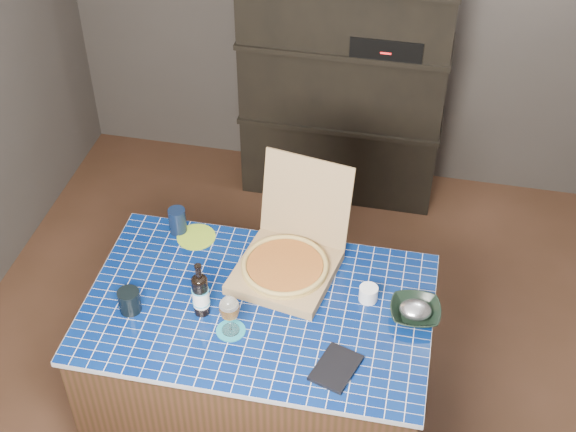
% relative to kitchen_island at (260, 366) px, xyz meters
% --- Properties ---
extents(room, '(3.50, 3.50, 3.50)m').
position_rel_kitchen_island_xyz_m(room, '(0.07, 0.36, 0.85)').
color(room, brown).
rests_on(room, ground).
extents(shelving_unit, '(1.20, 0.41, 1.80)m').
position_rel_kitchen_island_xyz_m(shelving_unit, '(0.07, 1.89, 0.50)').
color(shelving_unit, black).
rests_on(shelving_unit, floor).
extents(kitchen_island, '(1.46, 0.93, 0.80)m').
position_rel_kitchen_island_xyz_m(kitchen_island, '(0.00, 0.00, 0.00)').
color(kitchen_island, '#4E2D1E').
rests_on(kitchen_island, floor).
extents(pizza_box, '(0.49, 0.56, 0.45)m').
position_rel_kitchen_island_xyz_m(pizza_box, '(0.08, 0.22, 0.46)').
color(pizza_box, tan).
rests_on(pizza_box, kitchen_island).
extents(mead_bottle, '(0.07, 0.07, 0.27)m').
position_rel_kitchen_island_xyz_m(mead_bottle, '(-0.22, -0.08, 0.50)').
color(mead_bottle, black).
rests_on(mead_bottle, kitchen_island).
extents(teal_trivet, '(0.12, 0.12, 0.01)m').
position_rel_kitchen_island_xyz_m(teal_trivet, '(-0.08, -0.16, 0.40)').
color(teal_trivet, teal).
rests_on(teal_trivet, kitchen_island).
extents(wine_glass, '(0.08, 0.08, 0.19)m').
position_rel_kitchen_island_xyz_m(wine_glass, '(-0.08, -0.16, 0.53)').
color(wine_glass, white).
rests_on(wine_glass, teal_trivet).
extents(tumbler, '(0.09, 0.09, 0.10)m').
position_rel_kitchen_island_xyz_m(tumbler, '(-0.52, -0.13, 0.45)').
color(tumbler, black).
rests_on(tumbler, kitchen_island).
extents(dvd_case, '(0.20, 0.24, 0.02)m').
position_rel_kitchen_island_xyz_m(dvd_case, '(0.38, -0.27, 0.41)').
color(dvd_case, black).
rests_on(dvd_case, kitchen_island).
extents(bowl, '(0.23, 0.23, 0.05)m').
position_rel_kitchen_island_xyz_m(bowl, '(0.65, 0.07, 0.42)').
color(bowl, black).
rests_on(bowl, kitchen_island).
extents(foil_contents, '(0.14, 0.11, 0.06)m').
position_rel_kitchen_island_xyz_m(foil_contents, '(0.65, 0.07, 0.44)').
color(foil_contents, silver).
rests_on(foil_contents, bowl).
extents(white_jar, '(0.08, 0.08, 0.07)m').
position_rel_kitchen_island_xyz_m(white_jar, '(0.45, 0.13, 0.43)').
color(white_jar, white).
rests_on(white_jar, kitchen_island).
extents(navy_cup, '(0.08, 0.08, 0.13)m').
position_rel_kitchen_island_xyz_m(navy_cup, '(-0.47, 0.38, 0.46)').
color(navy_cup, black).
rests_on(navy_cup, kitchen_island).
extents(green_trivet, '(0.18, 0.18, 0.01)m').
position_rel_kitchen_island_xyz_m(green_trivet, '(-0.38, 0.36, 0.40)').
color(green_trivet, '#90B627').
rests_on(green_trivet, kitchen_island).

